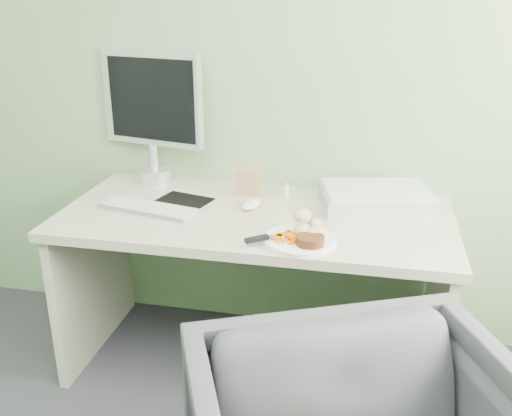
% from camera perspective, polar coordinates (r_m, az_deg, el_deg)
% --- Properties ---
extents(wall_back, '(3.50, 0.00, 3.50)m').
position_cam_1_polar(wall_back, '(2.55, 1.75, 15.66)').
color(wall_back, '#7DA271').
rests_on(wall_back, floor).
extents(desk, '(1.60, 0.75, 0.73)m').
position_cam_1_polar(desk, '(2.41, -0.07, -4.59)').
color(desk, beige).
rests_on(desk, floor).
extents(plate, '(0.27, 0.27, 0.01)m').
position_cam_1_polar(plate, '(2.08, 4.42, -3.23)').
color(plate, white).
rests_on(plate, desk).
extents(steak, '(0.12, 0.12, 0.03)m').
position_cam_1_polar(steak, '(2.03, 5.44, -3.23)').
color(steak, black).
rests_on(steak, plate).
extents(potato_pile, '(0.15, 0.13, 0.07)m').
position_cam_1_polar(potato_pile, '(2.10, 5.69, -1.78)').
color(potato_pile, '#AA7952').
rests_on(potato_pile, plate).
extents(carrot_heap, '(0.08, 0.07, 0.04)m').
position_cam_1_polar(carrot_heap, '(2.05, 3.02, -2.68)').
color(carrot_heap, orange).
rests_on(carrot_heap, plate).
extents(steak_knife, '(0.20, 0.16, 0.02)m').
position_cam_1_polar(steak_knife, '(2.06, 1.04, -2.94)').
color(steak_knife, silver).
rests_on(steak_knife, plate).
extents(mousepad, '(0.27, 0.25, 0.00)m').
position_cam_1_polar(mousepad, '(2.48, -7.46, 0.62)').
color(mousepad, black).
rests_on(mousepad, desk).
extents(keyboard, '(0.43, 0.21, 0.02)m').
position_cam_1_polar(keyboard, '(2.39, -10.77, -0.02)').
color(keyboard, white).
rests_on(keyboard, desk).
extents(computer_mouse, '(0.10, 0.12, 0.04)m').
position_cam_1_polar(computer_mouse, '(2.38, -0.49, 0.35)').
color(computer_mouse, white).
rests_on(computer_mouse, desk).
extents(photo_frame, '(0.11, 0.04, 0.14)m').
position_cam_1_polar(photo_frame, '(2.50, -0.84, 2.62)').
color(photo_frame, '#A9754F').
rests_on(photo_frame, desk).
extents(eyedrop_bottle, '(0.03, 0.03, 0.07)m').
position_cam_1_polar(eyedrop_bottle, '(2.51, 3.05, 1.78)').
color(eyedrop_bottle, white).
rests_on(eyedrop_bottle, desk).
extents(scanner, '(0.51, 0.40, 0.07)m').
position_cam_1_polar(scanner, '(2.46, 11.92, 0.95)').
color(scanner, '#B1B5B9').
rests_on(scanner, desk).
extents(monitor, '(0.50, 0.18, 0.60)m').
position_cam_1_polar(monitor, '(2.69, -10.32, 9.61)').
color(monitor, silver).
rests_on(monitor, desk).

